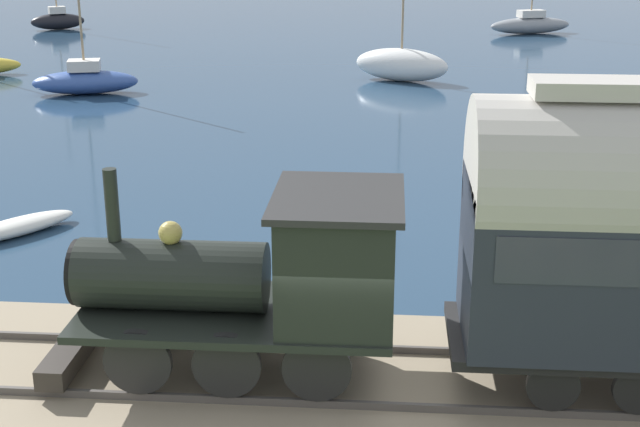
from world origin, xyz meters
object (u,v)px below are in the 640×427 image
object	(u,v)px
steam_locomotive	(269,273)
rowboat_far_out	(17,227)
sailboat_white	(401,64)
sailboat_blue	(85,80)
sailboat_black	(58,19)
sailboat_gray	(530,24)

from	to	relation	value
steam_locomotive	rowboat_far_out	distance (m)	9.98
sailboat_white	rowboat_far_out	xyz separation A→B (m)	(-21.36, 9.19, -0.58)
sailboat_blue	rowboat_far_out	world-z (taller)	sailboat_blue
sailboat_white	sailboat_black	bearing A→B (deg)	74.91
steam_locomotive	sailboat_black	world-z (taller)	sailboat_black
steam_locomotive	sailboat_gray	size ratio (longest dim) A/B	0.82
sailboat_gray	rowboat_far_out	world-z (taller)	sailboat_gray
sailboat_gray	rowboat_far_out	bearing A→B (deg)	135.92
rowboat_far_out	sailboat_white	bearing A→B (deg)	-75.42
sailboat_blue	sailboat_white	size ratio (longest dim) A/B	0.85
steam_locomotive	sailboat_white	size ratio (longest dim) A/B	0.60
steam_locomotive	sailboat_white	distance (m)	28.38
steam_locomotive	sailboat_black	distance (m)	50.10
sailboat_black	sailboat_gray	size ratio (longest dim) A/B	1.40
steam_locomotive	sailboat_gray	bearing A→B (deg)	-12.90
sailboat_blue	sailboat_white	distance (m)	13.92
sailboat_blue	sailboat_white	world-z (taller)	sailboat_white
sailboat_white	steam_locomotive	bearing A→B (deg)	-161.58
sailboat_white	sailboat_gray	bearing A→B (deg)	-2.16
sailboat_white	rowboat_far_out	bearing A→B (deg)	179.66
sailboat_blue	rowboat_far_out	xyz separation A→B (m)	(-17.23, -4.11, -0.38)
sailboat_white	rowboat_far_out	distance (m)	23.26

